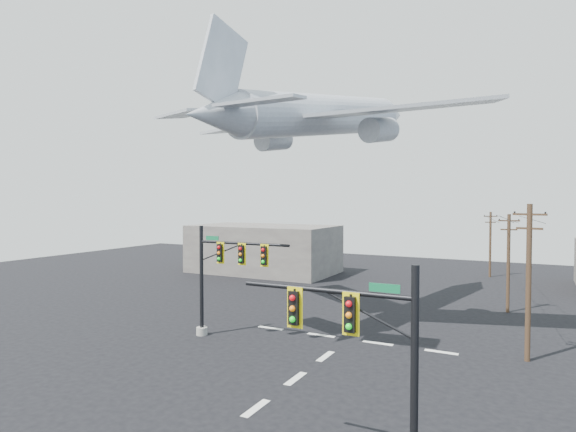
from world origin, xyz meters
The scene contains 10 objects.
ground centered at (0.00, 0.00, 0.00)m, with size 120.00×120.00×0.00m, color black.
lane_markings centered at (0.00, 5.33, 0.01)m, with size 14.00×21.20×0.01m.
signal_mast_near centered at (6.46, -3.41, 3.91)m, with size 6.45×0.81×7.35m.
signal_mast_far centered at (-7.65, 8.22, 4.26)m, with size 7.16×0.83×7.55m.
utility_pole_a centered at (10.69, 12.61, 4.76)m, with size 1.80×0.52×9.10m.
utility_pole_b centered at (9.05, 25.28, 4.26)m, with size 1.65×0.34×8.14m.
utility_pole_c centered at (6.18, 44.15, 4.11)m, with size 1.51×0.75×7.85m.
power_lines centered at (8.52, 28.39, 7.65)m, with size 6.06×31.54×0.62m.
airliner centered at (-3.46, 15.80, 15.70)m, with size 26.15×27.86×7.32m.
building_left centered at (-20.00, 35.00, 3.00)m, with size 18.00×10.00×6.00m, color slate.
Camera 1 is at (11.01, -18.16, 9.36)m, focal length 30.00 mm.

